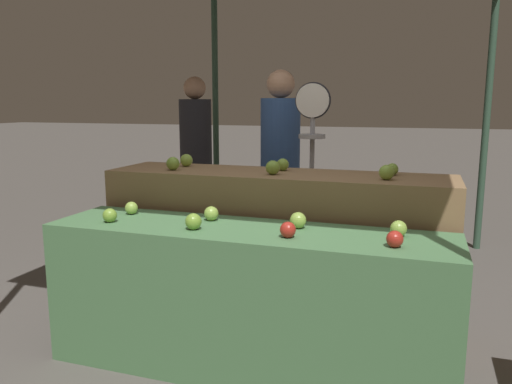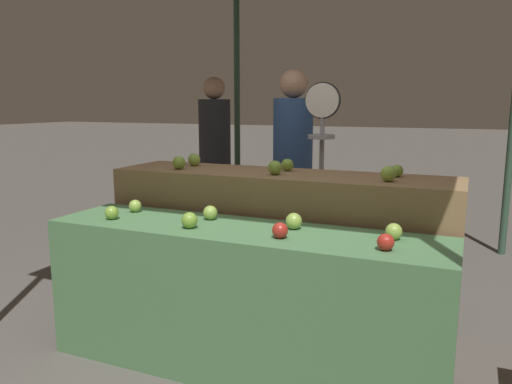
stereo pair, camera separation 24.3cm
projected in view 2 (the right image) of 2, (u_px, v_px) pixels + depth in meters
ground_plane at (242, 368)px, 2.85m from camera, size 60.00×60.00×0.00m
display_counter_front at (242, 300)px, 2.78m from camera, size 2.23×0.55×0.82m
display_counter_back at (280, 251)px, 3.30m from camera, size 2.23×0.55×1.05m
apple_front_0 at (112, 213)px, 2.91m from camera, size 0.08×0.08×0.08m
apple_front_1 at (189, 220)px, 2.71m from camera, size 0.09×0.09×0.09m
apple_front_2 at (280, 230)px, 2.51m from camera, size 0.08×0.08×0.08m
apple_front_3 at (386, 242)px, 2.30m from camera, size 0.08×0.08×0.08m
apple_front_4 at (135, 206)px, 3.11m from camera, size 0.08×0.08×0.08m
apple_front_5 at (210, 213)px, 2.91m from camera, size 0.08×0.08×0.08m
apple_front_6 at (294, 221)px, 2.69m from camera, size 0.09×0.09×0.09m
apple_front_7 at (394, 232)px, 2.48m from camera, size 0.08×0.08×0.08m
apple_back_0 at (179, 163)px, 3.38m from camera, size 0.09×0.09×0.09m
apple_back_1 at (276, 168)px, 3.11m from camera, size 0.09×0.09×0.09m
apple_back_2 at (388, 174)px, 2.84m from camera, size 0.09×0.09×0.09m
apple_back_3 at (194, 160)px, 3.56m from camera, size 0.09×0.09×0.09m
apple_back_4 at (287, 165)px, 3.29m from camera, size 0.08×0.08×0.08m
apple_back_5 at (397, 171)px, 3.02m from camera, size 0.08×0.08×0.08m
produce_scale at (322, 144)px, 3.71m from camera, size 0.27×0.20×1.65m
person_vendor_at_scale at (293, 159)px, 4.18m from camera, size 0.35×0.35×1.76m
person_customer_left at (215, 147)px, 5.32m from camera, size 0.39×0.39×1.76m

